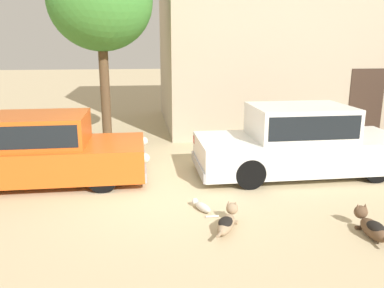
{
  "coord_description": "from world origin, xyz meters",
  "views": [
    {
      "loc": [
        -0.35,
        -7.17,
        2.8
      ],
      "look_at": [
        0.64,
        0.2,
        0.9
      ],
      "focal_mm": 36.58,
      "sensor_mm": 36.0,
      "label": 1
    }
  ],
  "objects": [
    {
      "name": "stray_dog_tan",
      "position": [
        3.03,
        -2.2,
        0.16
      ],
      "size": [
        0.26,
        1.06,
        0.38
      ],
      "rotation": [
        0.0,
        0.0,
        1.53
      ],
      "color": "brown",
      "rests_on": "ground_plane"
    },
    {
      "name": "acacia_tree_left",
      "position": [
        -1.29,
        3.85,
        3.88
      ],
      "size": [
        2.74,
        2.47,
        5.21
      ],
      "color": "brown",
      "rests_on": "ground_plane"
    },
    {
      "name": "stray_dog_spotted",
      "position": [
        0.94,
        -1.71,
        0.14
      ],
      "size": [
        0.54,
        0.99,
        0.34
      ],
      "rotation": [
        0.0,
        0.0,
        1.11
      ],
      "color": "#997F60",
      "rests_on": "ground_plane"
    },
    {
      "name": "parked_sedan_second",
      "position": [
        3.12,
        0.79,
        0.75
      ],
      "size": [
        4.68,
        1.81,
        1.52
      ],
      "rotation": [
        0.0,
        0.0,
        0.0
      ],
      "color": "silver",
      "rests_on": "ground_plane"
    },
    {
      "name": "ground_plane",
      "position": [
        0.0,
        0.0,
        0.0
      ],
      "size": [
        80.0,
        80.0,
        0.0
      ],
      "primitive_type": "plane",
      "color": "tan"
    },
    {
      "name": "stray_cat",
      "position": [
        0.66,
        -0.96,
        0.07
      ],
      "size": [
        0.39,
        0.58,
        0.16
      ],
      "rotation": [
        0.0,
        0.0,
        2.02
      ],
      "color": "beige",
      "rests_on": "ground_plane"
    },
    {
      "name": "parked_sedan_nearest",
      "position": [
        -2.37,
        0.97,
        0.7
      ],
      "size": [
        4.28,
        1.78,
        1.42
      ],
      "rotation": [
        0.0,
        0.0,
        0.0
      ],
      "color": "#D15619",
      "rests_on": "ground_plane"
    }
  ]
}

